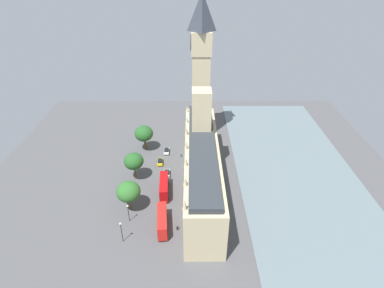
# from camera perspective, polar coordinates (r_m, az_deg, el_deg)

# --- Properties ---
(ground_plane) EXTENTS (139.70, 139.70, 0.00)m
(ground_plane) POSITION_cam_1_polar(r_m,az_deg,el_deg) (100.08, 0.60, -7.94)
(ground_plane) COLOR #4C4C4F
(river_thames) EXTENTS (40.39, 125.73, 0.25)m
(river_thames) POSITION_cam_1_polar(r_m,az_deg,el_deg) (106.26, 19.80, -7.39)
(river_thames) COLOR slate
(river_thames) RESTS_ON ground
(parliament_building) EXTENTS (10.51, 57.55, 29.12)m
(parliament_building) POSITION_cam_1_polar(r_m,az_deg,el_deg) (95.81, 1.81, -3.56)
(parliament_building) COLOR #CCBA8E
(parliament_building) RESTS_ON ground
(clock_tower) EXTENTS (7.66, 7.66, 55.15)m
(clock_tower) POSITION_cam_1_polar(r_m,az_deg,el_deg) (117.93, 1.69, 14.12)
(clock_tower) COLOR #CCBA8E
(clock_tower) RESTS_ON ground
(car_white_trailing) EXTENTS (1.97, 4.31, 1.74)m
(car_white_trailing) POSITION_cam_1_polar(r_m,az_deg,el_deg) (116.36, -4.76, -1.27)
(car_white_trailing) COLOR silver
(car_white_trailing) RESTS_ON ground
(car_yellow_cab_near_tower) EXTENTS (2.09, 4.49, 1.74)m
(car_yellow_cab_near_tower) POSITION_cam_1_polar(r_m,az_deg,el_deg) (110.50, -5.99, -3.30)
(car_yellow_cab_near_tower) COLOR gold
(car_yellow_cab_near_tower) RESTS_ON ground
(car_silver_midblock) EXTENTS (2.10, 4.18, 1.74)m
(car_silver_midblock) POSITION_cam_1_polar(r_m,az_deg,el_deg) (104.67, -4.70, -5.44)
(car_silver_midblock) COLOR #B7B7BC
(car_silver_midblock) RESTS_ON ground
(double_decker_bus_by_river_gate) EXTENTS (3.11, 10.62, 4.75)m
(double_decker_bus_by_river_gate) POSITION_cam_1_polar(r_m,az_deg,el_deg) (96.38, -5.26, -7.88)
(double_decker_bus_by_river_gate) COLOR #B20C0F
(double_decker_bus_by_river_gate) RESTS_ON ground
(double_decker_bus_kerbside) EXTENTS (3.45, 10.68, 4.75)m
(double_decker_bus_kerbside) POSITION_cam_1_polar(r_m,az_deg,el_deg) (85.61, -5.58, -14.02)
(double_decker_bus_kerbside) COLOR red
(double_decker_bus_kerbside) RESTS_ON ground
(pedestrian_leading) EXTENTS (0.65, 0.69, 1.64)m
(pedestrian_leading) POSITION_cam_1_polar(r_m,az_deg,el_deg) (113.78, -2.04, -2.09)
(pedestrian_leading) COLOR #336B60
(pedestrian_leading) RESTS_ON ground
(pedestrian_under_trees) EXTENTS (0.65, 0.57, 1.63)m
(pedestrian_under_trees) POSITION_cam_1_polar(r_m,az_deg,el_deg) (86.15, -2.76, -15.32)
(pedestrian_under_trees) COLOR black
(pedestrian_under_trees) RESTS_ON ground
(plane_tree_corner) EXTENTS (6.88, 6.88, 9.55)m
(plane_tree_corner) POSITION_cam_1_polar(r_m,az_deg,el_deg) (89.71, -11.76, -8.70)
(plane_tree_corner) COLOR brown
(plane_tree_corner) RESTS_ON ground
(plane_tree_opposite_hall) EXTENTS (6.91, 6.91, 10.07)m
(plane_tree_opposite_hall) POSITION_cam_1_polar(r_m,az_deg,el_deg) (116.13, -8.97, 1.93)
(plane_tree_opposite_hall) COLOR brown
(plane_tree_opposite_hall) RESTS_ON ground
(plane_tree_far_end) EXTENTS (6.40, 6.40, 9.71)m
(plane_tree_far_end) POSITION_cam_1_polar(r_m,az_deg,el_deg) (101.16, -10.81, -3.19)
(plane_tree_far_end) COLOR brown
(plane_tree_far_end) RESTS_ON ground
(plane_tree_slot_10) EXTENTS (5.33, 5.33, 8.04)m
(plane_tree_slot_10) POSITION_cam_1_polar(r_m,az_deg,el_deg) (117.93, -8.81, 1.67)
(plane_tree_slot_10) COLOR brown
(plane_tree_slot_10) RESTS_ON ground
(street_lamp_slot_11) EXTENTS (0.56, 0.56, 5.92)m
(street_lamp_slot_11) POSITION_cam_1_polar(r_m,az_deg,el_deg) (87.70, -11.84, -11.94)
(street_lamp_slot_11) COLOR black
(street_lamp_slot_11) RESTS_ON ground
(street_lamp_slot_12) EXTENTS (0.56, 0.56, 6.57)m
(street_lamp_slot_12) POSITION_cam_1_polar(r_m,az_deg,el_deg) (82.56, -13.08, -15.13)
(street_lamp_slot_12) COLOR black
(street_lamp_slot_12) RESTS_ON ground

